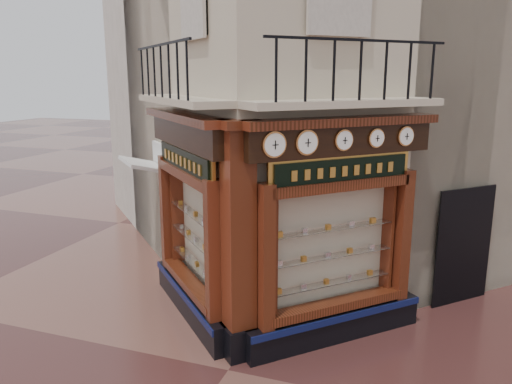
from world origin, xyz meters
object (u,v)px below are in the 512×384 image
at_px(clock_e, 406,136).
at_px(clock_b, 307,143).
at_px(clock_d, 376,138).
at_px(signboard_right, 342,170).
at_px(clock_c, 344,140).
at_px(awning, 149,272).
at_px(signboard_left, 184,161).
at_px(clock_a, 274,145).
at_px(corner_pilaster, 239,246).

bearing_deg(clock_e, clock_b, 180.00).
relative_size(clock_d, signboard_right, 0.16).
bearing_deg(clock_c, awning, 114.62).
bearing_deg(clock_c, signboard_left, 132.45).
xyz_separation_m(clock_d, signboard_left, (-3.41, -0.33, -0.52)).
height_order(clock_a, signboard_right, clock_a).
relative_size(clock_b, signboard_left, 0.19).
distance_m(clock_d, clock_e, 0.63).
distance_m(clock_a, clock_d, 1.91).
xyz_separation_m(clock_d, awning, (-5.36, 1.36, -3.62)).
distance_m(corner_pilaster, signboard_left, 2.12).
xyz_separation_m(awning, signboard_right, (4.87, -1.69, 3.10)).
relative_size(corner_pilaster, signboard_left, 1.85).
height_order(corner_pilaster, clock_b, corner_pilaster).
height_order(clock_a, clock_e, clock_a).
distance_m(corner_pilaster, signboard_right, 2.12).
relative_size(clock_d, awning, 0.22).
height_order(awning, signboard_left, signboard_left).
bearing_deg(clock_d, clock_b, -180.00).
relative_size(signboard_left, signboard_right, 1.08).
bearing_deg(clock_c, clock_a, -180.00).
bearing_deg(corner_pilaster, signboard_right, -10.25).
height_order(clock_b, clock_e, clock_b).
height_order(clock_d, clock_e, clock_e).
distance_m(clock_e, awning, 6.90).
bearing_deg(clock_e, clock_d, 180.00).
bearing_deg(signboard_right, clock_c, -124.14).
xyz_separation_m(clock_a, signboard_right, (0.87, 1.02, -0.52)).
relative_size(corner_pilaster, clock_a, 9.88).
bearing_deg(clock_b, clock_e, -0.00).
relative_size(clock_b, clock_c, 1.15).
bearing_deg(clock_c, corner_pilaster, 165.70).
bearing_deg(clock_e, clock_c, 180.00).
xyz_separation_m(clock_a, clock_d, (1.35, 1.35, -0.00)).
xyz_separation_m(corner_pilaster, clock_e, (2.39, 1.79, 1.67)).
bearing_deg(corner_pilaster, clock_c, -14.30).
xyz_separation_m(clock_c, clock_d, (0.46, 0.46, -0.00)).
bearing_deg(clock_c, clock_d, 0.00).
bearing_deg(clock_d, corner_pilaster, 169.61).
bearing_deg(corner_pilaster, clock_d, -10.39).
bearing_deg(signboard_right, clock_a, -175.27).
bearing_deg(clock_a, signboard_right, 4.73).
xyz_separation_m(corner_pilaster, signboard_left, (-1.46, 1.01, 1.15)).
relative_size(clock_d, signboard_left, 0.15).
relative_size(clock_a, clock_e, 1.18).
xyz_separation_m(clock_c, signboard_right, (-0.03, 0.13, -0.52)).
bearing_deg(awning, clock_b, -162.64).
distance_m(clock_a, clock_e, 2.54).
bearing_deg(clock_e, awning, 126.07).
bearing_deg(clock_d, clock_c, -180.00).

